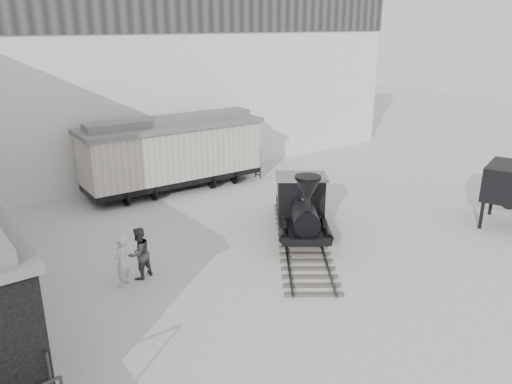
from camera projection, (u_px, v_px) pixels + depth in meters
ground at (327, 274)px, 17.83m from camera, size 90.00×90.00×0.00m
north_wall at (149, 79)px, 27.73m from camera, size 34.00×2.51×11.00m
locomotive at (301, 209)px, 20.72m from camera, size 6.67×8.54×3.18m
boxcar at (173, 152)px, 26.32m from camera, size 9.70×3.05×3.97m
visitor_a at (122, 261)px, 16.79m from camera, size 0.78×0.76×1.81m
visitor_b at (139, 253)px, 17.29m from camera, size 1.11×1.00×1.88m
coal_hopper at (512, 187)px, 21.58m from camera, size 3.07×2.81×2.74m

